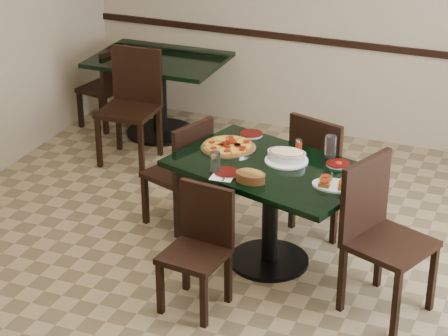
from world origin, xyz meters
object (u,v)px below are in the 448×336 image
at_px(chair_left, 184,168).
at_px(lasagna_casserole, 287,155).
at_px(pepperoni_pizza, 228,146).
at_px(bruschetta_platter, 334,183).
at_px(chair_right, 379,227).
at_px(main_table, 271,190).
at_px(back_chair_left, 108,84).
at_px(bread_basket, 251,176).
at_px(chair_near, 200,242).
at_px(chair_far, 323,167).
at_px(back_table, 159,81).
at_px(back_chair_near, 132,98).

relative_size(chair_left, lasagna_casserole, 2.90).
bearing_deg(pepperoni_pizza, bruschetta_platter, -19.48).
bearing_deg(chair_left, chair_right, 91.32).
bearing_deg(main_table, back_chair_left, 158.02).
xyz_separation_m(back_chair_left, bread_basket, (2.24, -2.07, 0.35)).
xyz_separation_m(pepperoni_pizza, lasagna_casserole, (0.45, -0.05, 0.03)).
height_order(chair_right, chair_left, chair_right).
bearing_deg(chair_near, chair_far, 76.28).
xyz_separation_m(back_table, bruschetta_platter, (2.23, -1.97, 0.25)).
relative_size(main_table, pepperoni_pizza, 3.83).
xyz_separation_m(chair_right, back_chair_left, (-3.08, 2.03, -0.13)).
distance_m(main_table, lasagna_casserole, 0.26).
bearing_deg(pepperoni_pizza, main_table, -22.18).
bearing_deg(lasagna_casserole, chair_left, 166.81).
height_order(back_chair_near, back_chair_left, back_chair_near).
xyz_separation_m(main_table, pepperoni_pizza, (-0.37, 0.15, 0.20)).
relative_size(back_table, back_chair_near, 1.22).
bearing_deg(chair_left, back_table, -129.10).
relative_size(chair_far, chair_near, 1.15).
bearing_deg(chair_left, lasagna_casserole, 98.20).
bearing_deg(pepperoni_pizza, lasagna_casserole, -6.10).
relative_size(chair_far, back_chair_left, 1.17).
distance_m(pepperoni_pizza, bread_basket, 0.54).
height_order(back_table, chair_left, chair_left).
height_order(chair_near, bread_basket, bread_basket).
xyz_separation_m(back_chair_left, bruschetta_platter, (2.76, -1.94, 0.34)).
distance_m(chair_far, chair_near, 1.30).
height_order(chair_far, back_chair_left, chair_far).
height_order(back_chair_near, pepperoni_pizza, back_chair_near).
bearing_deg(chair_far, bruschetta_platter, 128.70).
bearing_deg(back_table, lasagna_casserole, -44.20).
bearing_deg(back_chair_left, back_table, 104.47).
distance_m(chair_right, back_chair_near, 2.93).
xyz_separation_m(main_table, bruschetta_platter, (0.48, -0.15, 0.21)).
bearing_deg(chair_far, lasagna_casserole, 93.23).
distance_m(back_chair_near, lasagna_casserole, 2.14).
bearing_deg(back_table, chair_near, -59.42).
xyz_separation_m(back_table, pepperoni_pizza, (1.37, -1.67, 0.24)).
bearing_deg(pepperoni_pizza, back_table, 129.41).
relative_size(pepperoni_pizza, bruschetta_platter, 1.34).
xyz_separation_m(back_chair_left, lasagna_casserole, (2.35, -1.68, 0.36)).
height_order(chair_far, chair_near, chair_far).
relative_size(chair_far, lasagna_casserole, 3.14).
bearing_deg(chair_left, main_table, 90.05).
bearing_deg(bread_basket, bruschetta_platter, 18.32).
relative_size(main_table, chair_near, 1.84).
xyz_separation_m(chair_far, back_chair_left, (-2.47, 1.20, -0.08)).
relative_size(chair_near, back_chair_left, 1.02).
xyz_separation_m(back_table, chair_far, (1.94, -1.24, -0.00)).
relative_size(back_chair_near, bruschetta_platter, 3.39).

